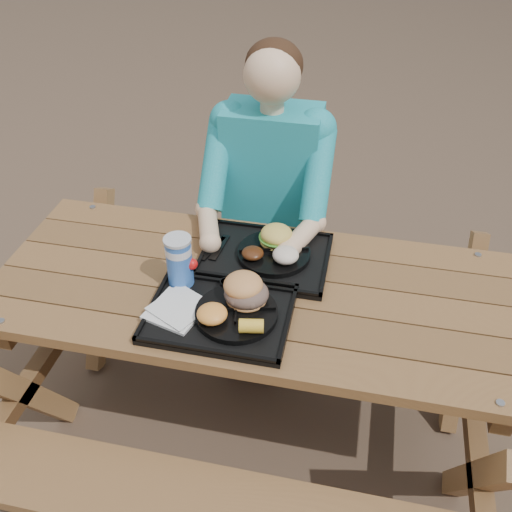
# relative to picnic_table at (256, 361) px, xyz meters

# --- Properties ---
(ground) EXTENTS (60.00, 60.00, 0.00)m
(ground) POSITION_rel_picnic_table_xyz_m (0.00, 0.00, -0.38)
(ground) COLOR #999999
(ground) RESTS_ON ground
(picnic_table) EXTENTS (1.80, 1.49, 0.75)m
(picnic_table) POSITION_rel_picnic_table_xyz_m (0.00, 0.00, 0.00)
(picnic_table) COLOR #999999
(picnic_table) RESTS_ON ground
(tray_near) EXTENTS (0.45, 0.35, 0.02)m
(tray_near) POSITION_rel_picnic_table_xyz_m (-0.08, -0.17, 0.39)
(tray_near) COLOR black
(tray_near) RESTS_ON picnic_table
(tray_far) EXTENTS (0.45, 0.35, 0.02)m
(tray_far) POSITION_rel_picnic_table_xyz_m (0.00, 0.14, 0.39)
(tray_far) COLOR black
(tray_far) RESTS_ON picnic_table
(plate_near) EXTENTS (0.26, 0.26, 0.02)m
(plate_near) POSITION_rel_picnic_table_xyz_m (-0.03, -0.17, 0.41)
(plate_near) COLOR black
(plate_near) RESTS_ON tray_near
(plate_far) EXTENTS (0.26, 0.26, 0.02)m
(plate_far) POSITION_rel_picnic_table_xyz_m (0.03, 0.15, 0.41)
(plate_far) COLOR black
(plate_far) RESTS_ON tray_far
(napkin_stack) EXTENTS (0.20, 0.20, 0.02)m
(napkin_stack) POSITION_rel_picnic_table_xyz_m (-0.22, -0.19, 0.40)
(napkin_stack) COLOR silver
(napkin_stack) RESTS_ON tray_near
(soda_cup) EXTENTS (0.08, 0.08, 0.17)m
(soda_cup) POSITION_rel_picnic_table_xyz_m (-0.24, -0.05, 0.48)
(soda_cup) COLOR #1851B5
(soda_cup) RESTS_ON tray_near
(condiment_bbq) EXTENTS (0.04, 0.04, 0.03)m
(condiment_bbq) POSITION_rel_picnic_table_xyz_m (-0.09, -0.05, 0.41)
(condiment_bbq) COLOR black
(condiment_bbq) RESTS_ON tray_near
(condiment_mustard) EXTENTS (0.05, 0.05, 0.03)m
(condiment_mustard) POSITION_rel_picnic_table_xyz_m (-0.02, -0.04, 0.41)
(condiment_mustard) COLOR yellow
(condiment_mustard) RESTS_ON tray_near
(sandwich) EXTENTS (0.13, 0.13, 0.14)m
(sandwich) POSITION_rel_picnic_table_xyz_m (-0.01, -0.12, 0.48)
(sandwich) COLOR #E1924F
(sandwich) RESTS_ON plate_near
(mac_cheese) EXTENTS (0.09, 0.09, 0.05)m
(mac_cheese) POSITION_rel_picnic_table_xyz_m (-0.09, -0.22, 0.44)
(mac_cheese) COLOR #FFA843
(mac_cheese) RESTS_ON plate_near
(corn_cob) EXTENTS (0.09, 0.09, 0.04)m
(corn_cob) POSITION_rel_picnic_table_xyz_m (0.04, -0.25, 0.44)
(corn_cob) COLOR yellow
(corn_cob) RESTS_ON plate_near
(cutlery_far) EXTENTS (0.04, 0.16, 0.01)m
(cutlery_far) POSITION_rel_picnic_table_xyz_m (-0.17, 0.16, 0.40)
(cutlery_far) COLOR black
(cutlery_far) RESTS_ON tray_far
(burger) EXTENTS (0.12, 0.12, 0.10)m
(burger) POSITION_rel_picnic_table_xyz_m (0.03, 0.20, 0.47)
(burger) COLOR #E6C251
(burger) RESTS_ON plate_far
(baked_beans) EXTENTS (0.08, 0.08, 0.03)m
(baked_beans) POSITION_rel_picnic_table_xyz_m (-0.03, 0.10, 0.43)
(baked_beans) COLOR #49220E
(baked_beans) RESTS_ON plate_far
(potato_salad) EXTENTS (0.09, 0.09, 0.05)m
(potato_salad) POSITION_rel_picnic_table_xyz_m (0.08, 0.11, 0.44)
(potato_salad) COLOR #F1E0CC
(potato_salad) RESTS_ON plate_far
(diner) EXTENTS (0.48, 0.84, 1.28)m
(diner) POSITION_rel_picnic_table_xyz_m (-0.06, 0.57, 0.27)
(diner) COLOR teal
(diner) RESTS_ON ground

